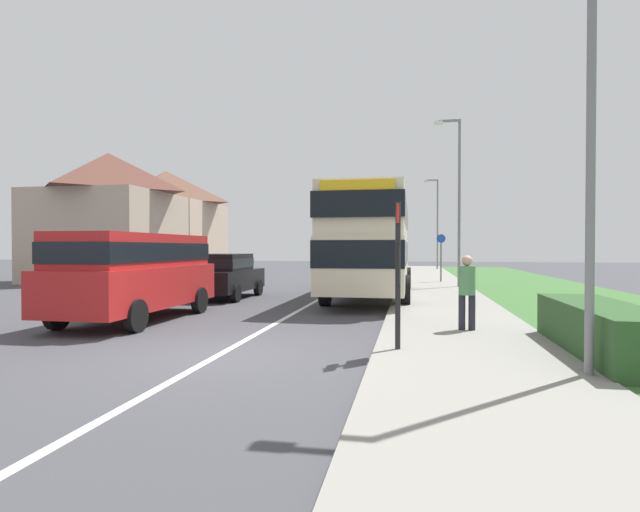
{
  "coord_description": "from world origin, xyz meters",
  "views": [
    {
      "loc": [
        3.23,
        -7.99,
        1.83
      ],
      "look_at": [
        0.72,
        5.71,
        1.6
      ],
      "focal_mm": 28.15,
      "sensor_mm": 36.0,
      "label": 1
    }
  ],
  "objects_px": {
    "pedestrian_at_stop": "(467,289)",
    "parked_car_black": "(223,274)",
    "double_decker_bus": "(372,239)",
    "bus_stop_sign": "(398,265)",
    "cycle_route_sign": "(441,256)",
    "street_lamp_mid": "(457,192)",
    "parked_van_red": "(136,269)",
    "street_lamp_near": "(582,90)",
    "street_lamp_far": "(436,218)"
  },
  "relations": [
    {
      "from": "pedestrian_at_stop",
      "to": "street_lamp_far",
      "type": "relative_size",
      "value": 0.23
    },
    {
      "from": "street_lamp_far",
      "to": "pedestrian_at_stop",
      "type": "bearing_deg",
      "value": -91.49
    },
    {
      "from": "double_decker_bus",
      "to": "street_lamp_near",
      "type": "xyz_separation_m",
      "value": [
        3.68,
        -11.11,
        1.8
      ]
    },
    {
      "from": "parked_car_black",
      "to": "bus_stop_sign",
      "type": "relative_size",
      "value": 1.56
    },
    {
      "from": "double_decker_bus",
      "to": "parked_car_black",
      "type": "bearing_deg",
      "value": -166.77
    },
    {
      "from": "street_lamp_mid",
      "to": "cycle_route_sign",
      "type": "bearing_deg",
      "value": 98.88
    },
    {
      "from": "cycle_route_sign",
      "to": "street_lamp_mid",
      "type": "xyz_separation_m",
      "value": [
        0.5,
        -3.17,
        2.87
      ]
    },
    {
      "from": "double_decker_bus",
      "to": "street_lamp_far",
      "type": "height_order",
      "value": "street_lamp_far"
    },
    {
      "from": "pedestrian_at_stop",
      "to": "bus_stop_sign",
      "type": "xyz_separation_m",
      "value": [
        -1.36,
        -2.24,
        0.56
      ]
    },
    {
      "from": "double_decker_bus",
      "to": "cycle_route_sign",
      "type": "bearing_deg",
      "value": 69.35
    },
    {
      "from": "bus_stop_sign",
      "to": "street_lamp_far",
      "type": "height_order",
      "value": "street_lamp_far"
    },
    {
      "from": "cycle_route_sign",
      "to": "street_lamp_near",
      "type": "xyz_separation_m",
      "value": [
        0.79,
        -18.78,
        2.51
      ]
    },
    {
      "from": "pedestrian_at_stop",
      "to": "cycle_route_sign",
      "type": "height_order",
      "value": "cycle_route_sign"
    },
    {
      "from": "street_lamp_mid",
      "to": "street_lamp_far",
      "type": "height_order",
      "value": "street_lamp_mid"
    },
    {
      "from": "parked_car_black",
      "to": "street_lamp_near",
      "type": "distance_m",
      "value": 13.65
    },
    {
      "from": "parked_van_red",
      "to": "cycle_route_sign",
      "type": "xyz_separation_m",
      "value": [
        8.25,
        14.54,
        0.13
      ]
    },
    {
      "from": "pedestrian_at_stop",
      "to": "street_lamp_mid",
      "type": "relative_size",
      "value": 0.22
    },
    {
      "from": "double_decker_bus",
      "to": "pedestrian_at_stop",
      "type": "relative_size",
      "value": 6.14
    },
    {
      "from": "bus_stop_sign",
      "to": "street_lamp_near",
      "type": "height_order",
      "value": "street_lamp_near"
    },
    {
      "from": "parked_car_black",
      "to": "street_lamp_far",
      "type": "xyz_separation_m",
      "value": [
        8.61,
        24.33,
        3.33
      ]
    },
    {
      "from": "street_lamp_mid",
      "to": "parked_car_black",
      "type": "bearing_deg",
      "value": -146.4
    },
    {
      "from": "street_lamp_near",
      "to": "street_lamp_mid",
      "type": "bearing_deg",
      "value": 91.06
    },
    {
      "from": "cycle_route_sign",
      "to": "street_lamp_mid",
      "type": "bearing_deg",
      "value": -81.12
    },
    {
      "from": "double_decker_bus",
      "to": "parked_car_black",
      "type": "xyz_separation_m",
      "value": [
        -5.25,
        -1.23,
        -1.25
      ]
    },
    {
      "from": "street_lamp_mid",
      "to": "pedestrian_at_stop",
      "type": "bearing_deg",
      "value": -93.88
    },
    {
      "from": "bus_stop_sign",
      "to": "street_lamp_near",
      "type": "xyz_separation_m",
      "value": [
        2.47,
        -1.26,
        2.4
      ]
    },
    {
      "from": "parked_van_red",
      "to": "bus_stop_sign",
      "type": "xyz_separation_m",
      "value": [
        6.56,
        -2.98,
        0.25
      ]
    },
    {
      "from": "street_lamp_mid",
      "to": "street_lamp_far",
      "type": "bearing_deg",
      "value": 90.08
    },
    {
      "from": "parked_van_red",
      "to": "bus_stop_sign",
      "type": "relative_size",
      "value": 2.04
    },
    {
      "from": "parked_van_red",
      "to": "parked_car_black",
      "type": "height_order",
      "value": "parked_van_red"
    },
    {
      "from": "street_lamp_near",
      "to": "street_lamp_far",
      "type": "xyz_separation_m",
      "value": [
        -0.31,
        34.21,
        0.28
      ]
    },
    {
      "from": "parked_van_red",
      "to": "street_lamp_near",
      "type": "bearing_deg",
      "value": -25.16
    },
    {
      "from": "bus_stop_sign",
      "to": "street_lamp_far",
      "type": "distance_m",
      "value": 33.12
    },
    {
      "from": "double_decker_bus",
      "to": "parked_car_black",
      "type": "height_order",
      "value": "double_decker_bus"
    },
    {
      "from": "parked_van_red",
      "to": "street_lamp_mid",
      "type": "distance_m",
      "value": 14.65
    },
    {
      "from": "street_lamp_mid",
      "to": "bus_stop_sign",
      "type": "bearing_deg",
      "value": -98.64
    },
    {
      "from": "parked_car_black",
      "to": "bus_stop_sign",
      "type": "xyz_separation_m",
      "value": [
        6.46,
        -8.61,
        0.65
      ]
    },
    {
      "from": "street_lamp_far",
      "to": "street_lamp_near",
      "type": "bearing_deg",
      "value": -89.47
    },
    {
      "from": "pedestrian_at_stop",
      "to": "parked_car_black",
      "type": "bearing_deg",
      "value": 140.81
    },
    {
      "from": "street_lamp_mid",
      "to": "street_lamp_near",
      "type": "bearing_deg",
      "value": -88.94
    },
    {
      "from": "parked_van_red",
      "to": "double_decker_bus",
      "type": "bearing_deg",
      "value": 52.03
    },
    {
      "from": "pedestrian_at_stop",
      "to": "bus_stop_sign",
      "type": "height_order",
      "value": "bus_stop_sign"
    },
    {
      "from": "parked_van_red",
      "to": "parked_car_black",
      "type": "xyz_separation_m",
      "value": [
        0.11,
        5.63,
        -0.41
      ]
    },
    {
      "from": "double_decker_bus",
      "to": "street_lamp_mid",
      "type": "distance_m",
      "value": 6.03
    },
    {
      "from": "bus_stop_sign",
      "to": "street_lamp_near",
      "type": "bearing_deg",
      "value": -27.09
    },
    {
      "from": "double_decker_bus",
      "to": "street_lamp_far",
      "type": "bearing_deg",
      "value": 81.71
    },
    {
      "from": "parked_car_black",
      "to": "bus_stop_sign",
      "type": "distance_m",
      "value": 10.78
    },
    {
      "from": "parked_car_black",
      "to": "street_lamp_mid",
      "type": "bearing_deg",
      "value": 33.6
    },
    {
      "from": "double_decker_bus",
      "to": "pedestrian_at_stop",
      "type": "bearing_deg",
      "value": -71.35
    },
    {
      "from": "double_decker_bus",
      "to": "bus_stop_sign",
      "type": "bearing_deg",
      "value": -83.0
    }
  ]
}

